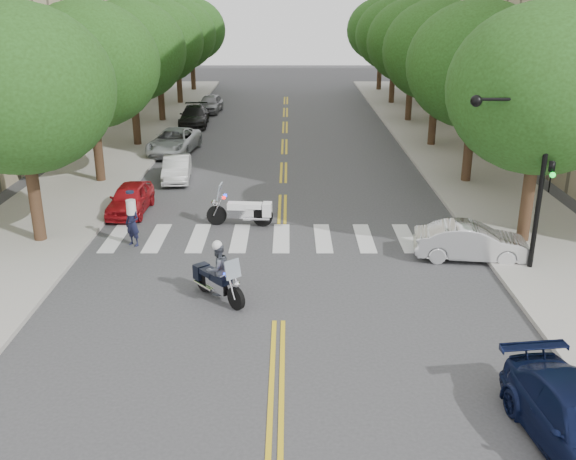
{
  "coord_description": "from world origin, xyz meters",
  "views": [
    {
      "loc": [
        0.29,
        -15.87,
        8.51
      ],
      "look_at": [
        0.25,
        3.84,
        1.3
      ],
      "focal_mm": 40.0,
      "sensor_mm": 36.0,
      "label": 1
    }
  ],
  "objects_px": {
    "motorcycle_police": "(217,273)",
    "motorcycle_parked": "(246,211)",
    "officer_standing": "(133,224)",
    "convertible": "(471,242)"
  },
  "relations": [
    {
      "from": "officer_standing",
      "to": "convertible",
      "type": "distance_m",
      "value": 11.91
    },
    {
      "from": "officer_standing",
      "to": "motorcycle_parked",
      "type": "bearing_deg",
      "value": 59.96
    },
    {
      "from": "officer_standing",
      "to": "convertible",
      "type": "xyz_separation_m",
      "value": [
        11.84,
        -1.29,
        -0.19
      ]
    },
    {
      "from": "motorcycle_police",
      "to": "motorcycle_parked",
      "type": "height_order",
      "value": "motorcycle_police"
    },
    {
      "from": "motorcycle_police",
      "to": "officer_standing",
      "type": "distance_m",
      "value": 5.6
    },
    {
      "from": "officer_standing",
      "to": "convertible",
      "type": "height_order",
      "value": "officer_standing"
    },
    {
      "from": "motorcycle_parked",
      "to": "convertible",
      "type": "height_order",
      "value": "motorcycle_parked"
    },
    {
      "from": "motorcycle_parked",
      "to": "convertible",
      "type": "xyz_separation_m",
      "value": [
        7.92,
        -3.43,
        0.04
      ]
    },
    {
      "from": "motorcycle_parked",
      "to": "officer_standing",
      "type": "distance_m",
      "value": 4.47
    },
    {
      "from": "motorcycle_police",
      "to": "convertible",
      "type": "height_order",
      "value": "motorcycle_police"
    }
  ]
}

